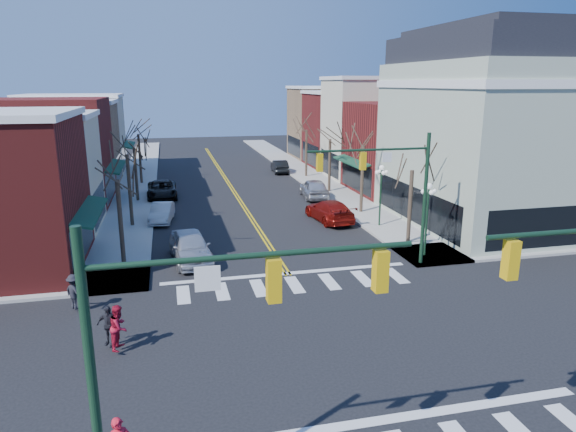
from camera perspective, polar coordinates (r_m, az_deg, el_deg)
ground at (r=20.16m, az=5.12°, el=-14.11°), size 160.00×160.00×0.00m
sidewalk_left at (r=38.10m, az=-17.33°, el=-0.69°), size 3.50×70.00×0.15m
sidewalk_right at (r=40.64m, az=8.05°, el=0.77°), size 3.50×70.00×0.15m
bldg_left_stucco_a at (r=38.00m, az=-28.01°, el=3.91°), size 10.00×7.00×7.50m
bldg_left_brick_b at (r=45.64m, az=-25.65°, el=6.32°), size 10.00×9.00×8.50m
bldg_left_tan at (r=53.71m, az=-23.82°, el=7.17°), size 10.00×7.50×7.80m
bldg_left_stucco_b at (r=61.29m, az=-22.59°, el=8.24°), size 10.00×8.00×8.20m
bldg_right_brick_a at (r=47.84m, az=13.33°, el=7.37°), size 10.00×8.50×8.00m
bldg_right_stucco at (r=54.75m, az=9.78°, el=9.46°), size 10.00×7.00×10.00m
bldg_right_brick_b at (r=61.77m, az=7.03°, el=9.41°), size 10.00×8.00×8.50m
bldg_right_tan at (r=69.29m, az=4.73°, el=10.22°), size 10.00×8.00×9.00m
victorian_corner at (r=38.47m, az=22.42°, el=9.00°), size 12.25×14.25×13.30m
traffic_mast_near_left at (r=10.58m, az=-10.99°, el=-13.57°), size 6.60×0.28×7.20m
traffic_mast_far_right at (r=27.11m, az=11.63°, el=3.74°), size 6.60×0.28×7.20m
lamppost_corner at (r=29.60m, az=15.25°, el=0.97°), size 0.36×0.36×4.33m
lamppost_midblock at (r=35.31m, az=10.29°, el=3.39°), size 0.36×0.36×4.33m
tree_left_a at (r=28.81m, az=-18.10°, el=-0.81°), size 0.24×0.24×4.76m
tree_left_b at (r=36.55m, az=-17.17°, el=2.64°), size 0.24×0.24×5.04m
tree_left_c at (r=44.45m, az=-16.53°, el=4.39°), size 0.24×0.24×4.55m
tree_left_d at (r=52.32m, az=-16.11°, el=6.06°), size 0.24×0.24×4.90m
tree_right_a at (r=31.99m, az=13.39°, el=0.88°), size 0.24×0.24×4.62m
tree_right_b at (r=39.08m, az=8.22°, el=3.98°), size 0.24×0.24×5.18m
tree_right_c at (r=46.54m, az=4.64°, el=5.55°), size 0.24×0.24×4.83m
tree_right_d at (r=54.12m, az=2.04°, el=6.92°), size 0.24×0.24×4.97m
car_left_near at (r=29.04m, az=-10.79°, el=-3.36°), size 2.55×5.19×1.70m
car_left_mid at (r=37.79m, az=-13.85°, el=0.35°), size 1.93×4.19×1.33m
car_left_far at (r=45.67m, az=-13.82°, el=2.87°), size 2.51×5.35×1.48m
car_right_near at (r=36.97m, az=4.63°, el=0.59°), size 2.72×5.47×1.53m
car_right_mid at (r=44.40m, az=2.91°, el=3.08°), size 2.41×5.12×1.69m
car_right_far at (r=57.22m, az=-0.94°, el=5.54°), size 1.74×4.36×1.41m
pedestrian_red_b at (r=20.16m, az=-18.26°, el=-11.63°), size 0.85×0.97×1.71m
pedestrian_dark_a at (r=20.63m, az=-19.31°, el=-11.36°), size 0.98×0.68×1.54m
pedestrian_dark_b at (r=24.15m, az=-22.66°, el=-7.78°), size 1.13×1.14×1.58m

